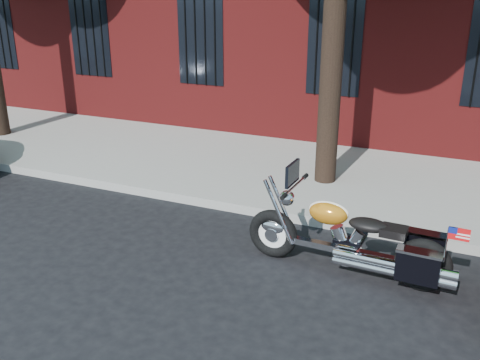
% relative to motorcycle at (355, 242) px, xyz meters
% --- Properties ---
extents(ground, '(120.00, 120.00, 0.00)m').
position_rel_motorcycle_xyz_m(ground, '(-1.59, -0.17, -0.45)').
color(ground, black).
rests_on(ground, ground).
extents(curb, '(40.00, 0.16, 0.15)m').
position_rel_motorcycle_xyz_m(curb, '(-1.59, 1.21, -0.38)').
color(curb, gray).
rests_on(curb, ground).
extents(sidewalk, '(40.00, 3.60, 0.15)m').
position_rel_motorcycle_xyz_m(sidewalk, '(-1.59, 3.09, -0.38)').
color(sidewalk, gray).
rests_on(sidewalk, ground).
extents(motorcycle, '(2.64, 0.79, 1.34)m').
position_rel_motorcycle_xyz_m(motorcycle, '(0.00, 0.00, 0.00)').
color(motorcycle, black).
rests_on(motorcycle, ground).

